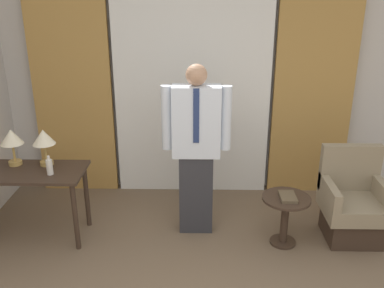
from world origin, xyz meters
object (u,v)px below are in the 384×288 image
desk (28,181)px  book (288,197)px  table_lamp_right (44,139)px  bottle_near_edge (50,167)px  table_lamp_left (12,139)px  armchair (352,206)px  side_table (285,212)px  person (196,145)px

desk → book: desk is taller
table_lamp_right → bottle_near_edge: 0.32m
table_lamp_left → table_lamp_right: 0.32m
table_lamp_right → armchair: bearing=-1.6°
armchair → book: 0.74m
bottle_near_edge → book: (2.29, -0.02, -0.29)m
bottle_near_edge → book: bearing=-0.6°
table_lamp_right → book: table_lamp_right is taller
desk → table_lamp_left: size_ratio=3.05×
book → armchair: bearing=13.3°
armchair → book: size_ratio=3.92×
table_lamp_left → desk: bearing=-42.5°
armchair → side_table: bearing=-168.1°
bottle_near_edge → person: bearing=9.7°
book → table_lamp_left: bearing=174.7°
bottle_near_edge → armchair: (2.98, 0.14, -0.48)m
book → desk: bearing=177.7°
table_lamp_left → side_table: 2.80m
armchair → book: (-0.70, -0.17, 0.19)m
table_lamp_left → book: (2.72, -0.25, -0.48)m
desk → bottle_near_edge: bottle_near_edge is taller
armchair → desk: bearing=-178.9°
table_lamp_right → side_table: bearing=-5.6°
armchair → side_table: size_ratio=1.80×
desk → table_lamp_left: bearing=137.5°
table_lamp_left → bottle_near_edge: 0.52m
person → book: person is taller
table_lamp_left → table_lamp_right: size_ratio=1.00×
desk → book: 2.56m
desk → table_lamp_right: size_ratio=3.05×
table_lamp_left → armchair: bearing=-1.4°
bottle_near_edge → table_lamp_left: bearing=152.2°
table_lamp_right → person: 1.51m
armchair → side_table: 0.72m
book → person: bearing=163.4°
book → table_lamp_right: bearing=174.0°
table_lamp_left → armchair: size_ratio=0.40×
bottle_near_edge → book: size_ratio=0.80×
table_lamp_right → side_table: (2.39, -0.23, -0.66)m
person → book: 1.02m
table_lamp_left → side_table: bearing=-4.9°
side_table → bottle_near_edge: bearing=179.8°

